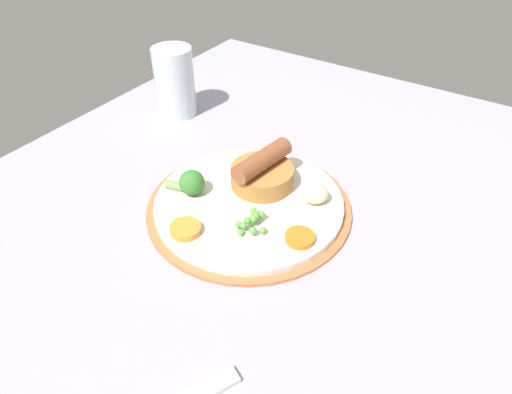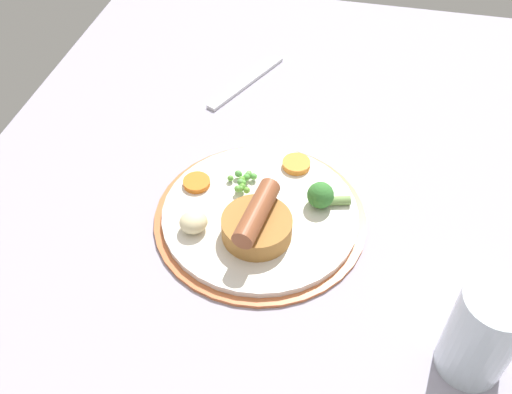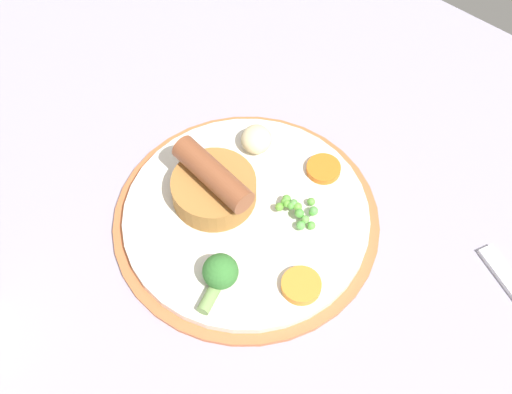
{
  "view_description": "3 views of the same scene",
  "coord_description": "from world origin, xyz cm",
  "px_view_note": "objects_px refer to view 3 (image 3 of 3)",
  "views": [
    {
      "loc": [
        32.93,
        24.77,
        42.51
      ],
      "look_at": [
        -4.48,
        0.32,
        6.21
      ],
      "focal_mm": 32.0,
      "sensor_mm": 36.0,
      "label": 1
    },
    {
      "loc": [
        -52.85,
        -11.31,
        57.6
      ],
      "look_at": [
        -5.2,
        -0.75,
        6.81
      ],
      "focal_mm": 40.0,
      "sensor_mm": 36.0,
      "label": 2
    },
    {
      "loc": [
        19.38,
        -30.18,
        65.02
      ],
      "look_at": [
        -4.7,
        -0.46,
        7.1
      ],
      "focal_mm": 50.0,
      "sensor_mm": 36.0,
      "label": 3
    }
  ],
  "objects_px": {
    "dinner_plate": "(246,219)",
    "sausage_pudding": "(214,186)",
    "potato_chunk_0": "(256,139)",
    "carrot_slice_0": "(323,169)",
    "broccoli_floret_near": "(219,274)",
    "pea_pile": "(299,210)",
    "carrot_slice_3": "(301,285)"
  },
  "relations": [
    {
      "from": "pea_pile",
      "to": "potato_chunk_0",
      "type": "relative_size",
      "value": 1.29
    },
    {
      "from": "sausage_pudding",
      "to": "potato_chunk_0",
      "type": "bearing_deg",
      "value": 103.84
    },
    {
      "from": "broccoli_floret_near",
      "to": "potato_chunk_0",
      "type": "relative_size",
      "value": 1.62
    },
    {
      "from": "dinner_plate",
      "to": "potato_chunk_0",
      "type": "xyz_separation_m",
      "value": [
        -0.05,
        0.07,
        0.02
      ]
    },
    {
      "from": "dinner_plate",
      "to": "pea_pile",
      "type": "distance_m",
      "value": 0.06
    },
    {
      "from": "potato_chunk_0",
      "to": "carrot_slice_0",
      "type": "relative_size",
      "value": 0.98
    },
    {
      "from": "carrot_slice_3",
      "to": "carrot_slice_0",
      "type": "bearing_deg",
      "value": 117.31
    },
    {
      "from": "sausage_pudding",
      "to": "broccoli_floret_near",
      "type": "distance_m",
      "value": 0.1
    },
    {
      "from": "sausage_pudding",
      "to": "carrot_slice_3",
      "type": "distance_m",
      "value": 0.13
    },
    {
      "from": "sausage_pudding",
      "to": "broccoli_floret_near",
      "type": "xyz_separation_m",
      "value": [
        0.07,
        -0.07,
        -0.0
      ]
    },
    {
      "from": "carrot_slice_0",
      "to": "broccoli_floret_near",
      "type": "bearing_deg",
      "value": -89.98
    },
    {
      "from": "sausage_pudding",
      "to": "pea_pile",
      "type": "relative_size",
      "value": 2.15
    },
    {
      "from": "pea_pile",
      "to": "sausage_pudding",
      "type": "bearing_deg",
      "value": -155.17
    },
    {
      "from": "pea_pile",
      "to": "carrot_slice_0",
      "type": "bearing_deg",
      "value": 101.52
    },
    {
      "from": "pea_pile",
      "to": "carrot_slice_3",
      "type": "relative_size",
      "value": 1.18
    },
    {
      "from": "dinner_plate",
      "to": "carrot_slice_3",
      "type": "distance_m",
      "value": 0.1
    },
    {
      "from": "dinner_plate",
      "to": "sausage_pudding",
      "type": "distance_m",
      "value": 0.05
    },
    {
      "from": "dinner_plate",
      "to": "carrot_slice_0",
      "type": "relative_size",
      "value": 7.56
    },
    {
      "from": "dinner_plate",
      "to": "carrot_slice_0",
      "type": "xyz_separation_m",
      "value": [
        0.03,
        0.09,
        0.01
      ]
    },
    {
      "from": "sausage_pudding",
      "to": "pea_pile",
      "type": "distance_m",
      "value": 0.09
    },
    {
      "from": "dinner_plate",
      "to": "pea_pile",
      "type": "height_order",
      "value": "pea_pile"
    },
    {
      "from": "broccoli_floret_near",
      "to": "sausage_pudding",
      "type": "bearing_deg",
      "value": 29.33
    },
    {
      "from": "dinner_plate",
      "to": "sausage_pudding",
      "type": "bearing_deg",
      "value": -173.94
    },
    {
      "from": "broccoli_floret_near",
      "to": "dinner_plate",
      "type": "bearing_deg",
      "value": 6.67
    },
    {
      "from": "dinner_plate",
      "to": "potato_chunk_0",
      "type": "distance_m",
      "value": 0.09
    },
    {
      "from": "pea_pile",
      "to": "potato_chunk_0",
      "type": "xyz_separation_m",
      "value": [
        -0.09,
        0.04,
        0.0
      ]
    },
    {
      "from": "potato_chunk_0",
      "to": "carrot_slice_0",
      "type": "bearing_deg",
      "value": 14.34
    },
    {
      "from": "potato_chunk_0",
      "to": "carrot_slice_3",
      "type": "xyz_separation_m",
      "value": [
        0.14,
        -0.1,
        -0.01
      ]
    },
    {
      "from": "dinner_plate",
      "to": "sausage_pudding",
      "type": "relative_size",
      "value": 2.8
    },
    {
      "from": "dinner_plate",
      "to": "pea_pile",
      "type": "relative_size",
      "value": 6.01
    },
    {
      "from": "sausage_pudding",
      "to": "carrot_slice_0",
      "type": "xyz_separation_m",
      "value": [
        0.07,
        0.1,
        -0.02
      ]
    },
    {
      "from": "pea_pile",
      "to": "carrot_slice_0",
      "type": "xyz_separation_m",
      "value": [
        -0.01,
        0.06,
        -0.01
      ]
    }
  ]
}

